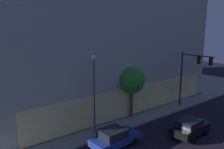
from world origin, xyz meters
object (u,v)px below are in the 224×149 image
at_px(traffic_light_far_corner, 192,69).
at_px(street_lamp_sidewalk, 94,85).
at_px(sidewalk_tree, 132,80).
at_px(car_black, 190,127).
at_px(modern_building, 77,30).
at_px(car_blue, 115,137).

relative_size(traffic_light_far_corner, street_lamp_sidewalk, 0.93).
bearing_deg(sidewalk_tree, street_lamp_sidewalk, -171.31).
distance_m(traffic_light_far_corner, car_black, 8.85).
distance_m(sidewalk_tree, car_black, 7.64).
bearing_deg(car_black, traffic_light_far_corner, 33.18).
height_order(modern_building, street_lamp_sidewalk, modern_building).
bearing_deg(car_black, car_blue, 156.60).
relative_size(street_lamp_sidewalk, sidewalk_tree, 1.31).
height_order(traffic_light_far_corner, street_lamp_sidewalk, street_lamp_sidewalk).
bearing_deg(sidewalk_tree, traffic_light_far_corner, -17.55).
relative_size(modern_building, sidewalk_tree, 5.10).
distance_m(modern_building, sidewalk_tree, 14.05).
xyz_separation_m(traffic_light_far_corner, car_black, (-6.51, -4.26, -4.23)).
height_order(street_lamp_sidewalk, car_black, street_lamp_sidewalk).
height_order(car_blue, car_black, car_black).
distance_m(traffic_light_far_corner, street_lamp_sidewalk, 13.33).
height_order(sidewalk_tree, car_blue, sidewalk_tree).
xyz_separation_m(modern_building, car_blue, (-6.17, -16.77, -8.90)).
bearing_deg(street_lamp_sidewalk, car_blue, -89.29).
bearing_deg(street_lamp_sidewalk, modern_building, 65.81).
xyz_separation_m(street_lamp_sidewalk, car_blue, (0.04, -2.96, -4.05)).
relative_size(modern_building, street_lamp_sidewalk, 3.90).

